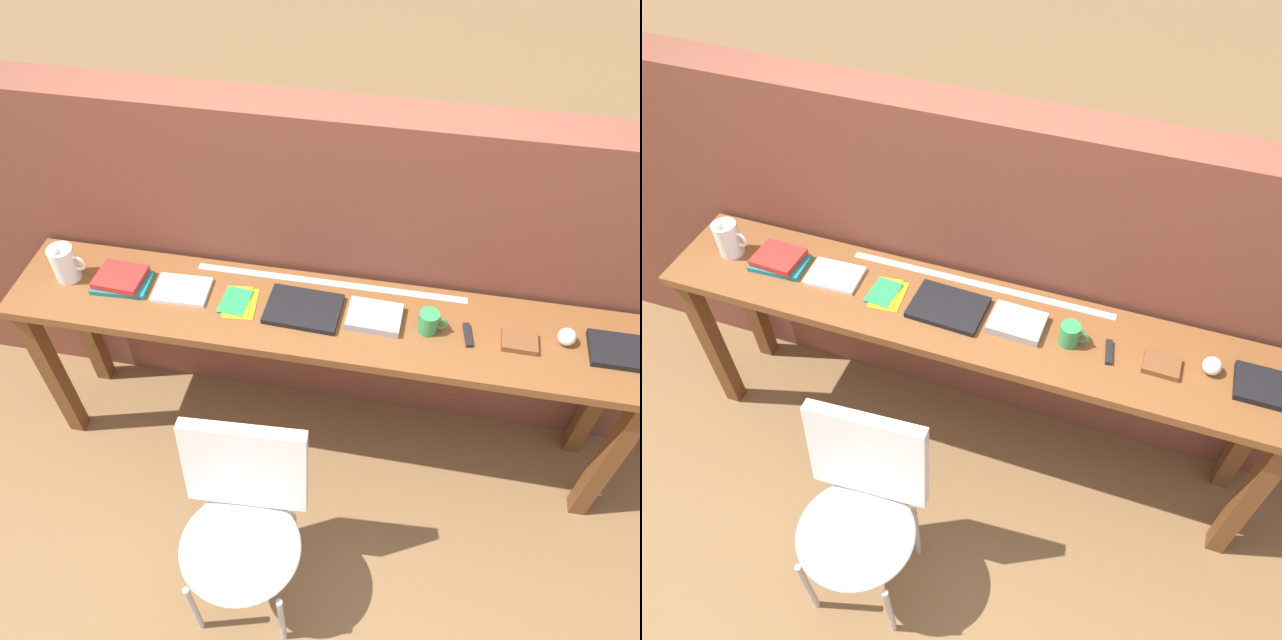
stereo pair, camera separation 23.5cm
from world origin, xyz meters
TOP-DOWN VIEW (x-y plane):
  - ground_plane at (0.00, 0.00)m, footprint 40.00×40.00m
  - brick_wall_back at (0.00, 0.64)m, footprint 6.00×0.20m
  - sideboard at (0.00, 0.30)m, footprint 2.50×0.44m
  - chair_white_moulded at (-0.16, -0.41)m, footprint 0.47×0.48m
  - pitcher_white at (-1.04, 0.31)m, footprint 0.14×0.10m
  - book_stack_leftmost at (-0.82, 0.31)m, footprint 0.23×0.17m
  - magazine_cycling at (-0.57, 0.32)m, footprint 0.22×0.16m
  - pamphlet_pile_colourful at (-0.33, 0.30)m, footprint 0.15×0.18m
  - book_open_centre at (-0.07, 0.30)m, footprint 0.29×0.21m
  - book_grey_hardcover at (0.20, 0.31)m, footprint 0.21×0.16m
  - mug at (0.40, 0.29)m, footprint 0.11×0.08m
  - multitool_folded at (0.55, 0.29)m, footprint 0.04×0.11m
  - leather_journal_brown at (0.74, 0.29)m, footprint 0.13×0.10m
  - sports_ball_small at (0.91, 0.32)m, footprint 0.07×0.07m
  - book_repair_rightmost at (1.09, 0.31)m, footprint 0.20×0.16m
  - ruler_metal_back_edge at (-0.00, 0.47)m, footprint 1.10×0.03m

SIDE VIEW (x-z plane):
  - ground_plane at x=0.00m, z-range 0.00..0.00m
  - chair_white_moulded at x=-0.16m, z-range 0.08..0.97m
  - sideboard at x=0.00m, z-range 0.30..1.18m
  - brick_wall_back at x=0.00m, z-range 0.00..1.56m
  - ruler_metal_back_edge at x=0.00m, z-range 0.88..0.88m
  - pamphlet_pile_colourful at x=-0.33m, z-range 0.88..0.89m
  - multitool_folded at x=0.55m, z-range 0.88..0.90m
  - magazine_cycling at x=-0.57m, z-range 0.88..0.90m
  - book_open_centre at x=-0.07m, z-range 0.88..0.90m
  - leather_journal_brown at x=0.74m, z-range 0.88..0.90m
  - book_repair_rightmost at x=1.09m, z-range 0.88..0.91m
  - book_grey_hardcover at x=0.20m, z-range 0.88..0.91m
  - book_stack_leftmost at x=-0.82m, z-range 0.88..0.93m
  - sports_ball_small at x=0.91m, z-range 0.88..0.95m
  - mug at x=0.40m, z-range 0.88..0.97m
  - pitcher_white at x=-1.04m, z-range 0.87..1.05m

